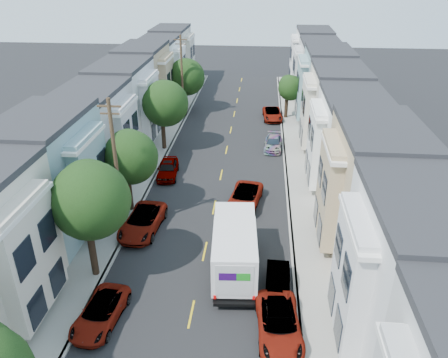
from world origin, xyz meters
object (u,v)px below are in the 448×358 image
parked_left_d (168,169)px  parked_right_a (279,324)px  fedex_truck (235,248)px  tree_e (186,77)px  parked_left_c (143,222)px  utility_pole_near (117,168)px  tree_d (164,104)px  utility_pole_far (182,77)px  lead_sedan (245,197)px  tree_b (89,201)px  parked_right_b (278,284)px  tree_c (129,158)px  tree_far_r (290,88)px  parked_left_b (100,313)px  parked_right_c (273,143)px  parked_right_d (272,114)px

parked_left_d → parked_right_a: bearing=-66.9°
fedex_truck → parked_left_d: fedex_truck is taller
tree_e → parked_left_c: (1.40, -28.30, -3.81)m
parked_right_a → parked_left_c: bearing=132.1°
utility_pole_near → tree_d: bearing=90.0°
utility_pole_far → lead_sedan: bearing=-67.7°
tree_e → parked_left_d: tree_e is taller
tree_b → parked_right_b: bearing=-3.4°
tree_b → utility_pole_far: (0.00, 31.10, -0.33)m
tree_d → parked_left_d: (1.40, -6.29, -4.24)m
tree_d → tree_c: bearing=-90.0°
tree_c → tree_far_r: (13.20, 23.99, -0.80)m
fedex_truck → parked_right_a: (2.72, -5.04, -1.17)m
parked_left_b → parked_left_c: bearing=95.8°
lead_sedan → parked_right_c: size_ratio=1.22×
utility_pole_near → parked_left_d: (1.40, 9.37, -4.40)m
utility_pole_near → parked_left_c: 4.62m
parked_right_d → utility_pole_near: bearing=-117.4°
tree_d → parked_right_a: tree_d is taller
parked_left_b → parked_right_b: size_ratio=1.12×
fedex_truck → parked_left_c: bearing=145.6°
tree_d → parked_right_b: bearing=-62.4°
parked_left_c → parked_right_b: (9.80, -5.99, -0.08)m
tree_b → parked_right_a: (11.20, -3.90, -4.78)m
lead_sedan → parked_right_d: size_ratio=1.06×
parked_left_b → tree_e: bearing=97.9°
tree_c → parked_right_a: (11.20, -11.99, -3.95)m
parked_left_d → parked_right_b: 18.03m
utility_pole_near → fedex_truck: bearing=-25.1°
fedex_truck → parked_right_b: fedex_truck is taller
tree_c → parked_right_a: bearing=-46.9°
utility_pole_near → utility_pole_far: same height
utility_pole_near → parked_right_c: utility_pole_near is taller
parked_left_b → parked_right_d: bearing=80.3°
fedex_truck → parked_left_d: 15.14m
lead_sedan → tree_e: bearing=119.2°
tree_b → parked_left_d: bearing=84.5°
fedex_truck → tree_far_r: bearing=77.6°
lead_sedan → tree_b: bearing=-123.0°
tree_d → utility_pole_far: size_ratio=0.74×
parked_right_a → parked_right_b: parked_right_a is taller
tree_c → parked_right_c: (11.20, 13.79, -4.01)m
utility_pole_far → parked_left_b: 35.30m
tree_c → tree_e: tree_e is taller
tree_d → parked_right_a: size_ratio=1.47×
parked_right_a → tree_d: bearing=109.8°
tree_b → parked_left_b: tree_b is taller
parked_left_b → tree_far_r: bearing=77.6°
tree_d → parked_right_b: (11.20, -21.43, -4.33)m
parked_right_a → parked_right_c: (0.00, 25.77, -0.06)m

